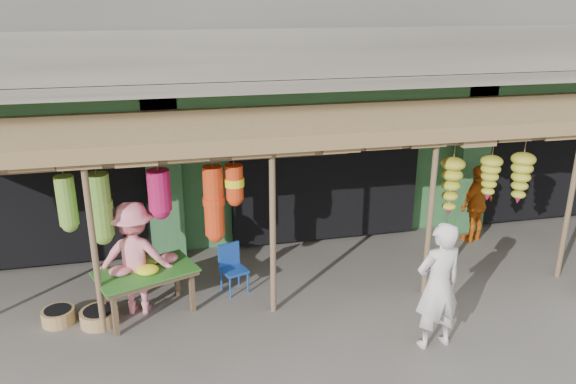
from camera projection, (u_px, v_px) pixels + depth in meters
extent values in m
plane|color=#514C47|center=(361.00, 293.00, 9.14)|extent=(80.00, 80.00, 0.00)
cube|color=#2D6033|center=(290.00, 132.00, 13.38)|extent=(16.00, 5.70, 3.00)
cube|color=gray|center=(336.00, 81.00, 9.59)|extent=(16.00, 0.90, 0.22)
cube|color=gray|center=(345.00, 53.00, 9.06)|extent=(16.00, 0.10, 0.80)
cube|color=#2D6033|center=(329.00, 97.00, 10.08)|extent=(16.00, 0.35, 0.35)
cube|color=yellow|center=(31.00, 116.00, 8.99)|extent=(1.70, 0.06, 0.55)
cube|color=#B21414|center=(31.00, 117.00, 8.95)|extent=(1.30, 0.02, 0.30)
cube|color=black|center=(54.00, 180.00, 10.40)|extent=(3.60, 2.00, 2.50)
cube|color=black|center=(314.00, 163.00, 11.45)|extent=(3.60, 2.00, 2.50)
cube|color=black|center=(530.00, 149.00, 12.50)|extent=(3.60, 2.00, 2.50)
cube|color=#2D6033|center=(164.00, 180.00, 9.89)|extent=(0.60, 0.35, 3.00)
cube|color=#2D6033|center=(472.00, 159.00, 11.16)|extent=(0.60, 0.35, 3.00)
cylinder|color=brown|center=(94.00, 249.00, 7.68)|extent=(0.09, 0.09, 2.60)
cylinder|color=brown|center=(273.00, 233.00, 8.21)|extent=(0.09, 0.09, 2.60)
cylinder|color=brown|center=(430.00, 219.00, 8.73)|extent=(0.09, 0.09, 2.60)
cylinder|color=brown|center=(569.00, 206.00, 9.26)|extent=(0.09, 0.09, 2.60)
cylinder|color=brown|center=(357.00, 149.00, 8.07)|extent=(12.90, 0.08, 0.08)
cylinder|color=brown|center=(162.00, 163.00, 7.91)|extent=(5.50, 0.06, 0.06)
cube|color=brown|center=(349.00, 120.00, 9.08)|extent=(14.00, 2.70, 0.22)
cube|color=brown|center=(115.00, 316.00, 7.91)|extent=(0.09, 0.09, 0.63)
cube|color=brown|center=(192.00, 293.00, 8.52)|extent=(0.09, 0.09, 0.63)
cube|color=brown|center=(103.00, 298.00, 8.37)|extent=(0.09, 0.09, 0.63)
cube|color=brown|center=(177.00, 277.00, 8.98)|extent=(0.09, 0.09, 0.63)
cube|color=brown|center=(146.00, 275.00, 8.33)|extent=(1.57, 1.22, 0.06)
cube|color=#26661E|center=(146.00, 272.00, 8.31)|extent=(1.63, 1.29, 0.03)
ellipsoid|color=#E07082|center=(120.00, 271.00, 8.19)|extent=(0.33, 0.28, 0.14)
ellipsoid|color=#FCFB20|center=(148.00, 270.00, 8.21)|extent=(0.33, 0.28, 0.14)
ellipsoid|color=#E07082|center=(167.00, 258.00, 8.59)|extent=(0.33, 0.28, 0.14)
ellipsoid|color=#74AA38|center=(150.00, 260.00, 8.52)|extent=(0.33, 0.28, 0.14)
cylinder|color=#17419A|center=(230.00, 288.00, 8.94)|extent=(0.03, 0.03, 0.36)
cylinder|color=#17419A|center=(248.00, 283.00, 9.10)|extent=(0.03, 0.03, 0.36)
cylinder|color=#17419A|center=(221.00, 280.00, 9.20)|extent=(0.03, 0.03, 0.36)
cylinder|color=#17419A|center=(239.00, 275.00, 9.36)|extent=(0.03, 0.03, 0.36)
cube|color=#17419A|center=(234.00, 270.00, 9.08)|extent=(0.48, 0.48, 0.04)
cube|color=#17419A|center=(229.00, 254.00, 9.15)|extent=(0.37, 0.16, 0.40)
cylinder|color=olive|center=(99.00, 317.00, 8.27)|extent=(0.60, 0.60, 0.21)
cylinder|color=#998247|center=(58.00, 316.00, 8.28)|extent=(0.50, 0.50, 0.22)
imported|color=silver|center=(438.00, 286.00, 7.50)|extent=(0.71, 0.51, 1.83)
imported|color=#CE6013|center=(477.00, 204.00, 10.87)|extent=(0.98, 0.71, 1.54)
imported|color=pink|center=(135.00, 258.00, 8.36)|extent=(1.24, 0.85, 1.77)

